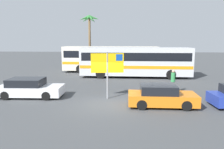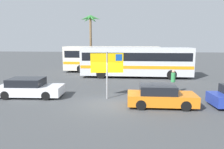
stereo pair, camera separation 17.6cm
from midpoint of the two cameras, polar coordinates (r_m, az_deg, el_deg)
ground at (r=13.92m, az=-1.34°, el=-7.67°), size 120.00×120.00×0.00m
bus_front_coach at (r=23.78m, az=5.82°, el=3.60°), size 11.63×2.67×3.17m
bus_rear_coach at (r=27.50m, az=-0.56°, el=4.36°), size 11.63×2.67×3.17m
ferry_sign at (r=14.76m, az=-1.37°, el=2.50°), size 2.19×0.38×3.20m
car_white at (r=16.56m, az=-20.90°, el=-3.31°), size 4.57×2.05×1.32m
car_orange at (r=13.62m, az=12.20°, el=-5.48°), size 4.06×1.79×1.32m
pedestrian_by_bus at (r=17.12m, az=15.23°, el=-1.20°), size 0.32×0.32×1.79m
palm_tree_seaside at (r=31.34m, az=-6.03°, el=12.50°), size 2.88×2.83×7.36m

